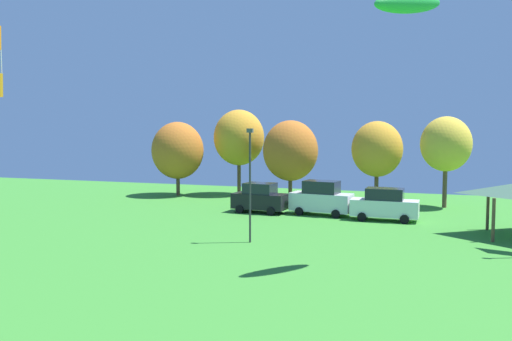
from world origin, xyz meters
TOP-DOWN VIEW (x-y plane):
  - kite_flying_4 at (1.44, 29.21)m, footprint 3.46×3.93m
  - parked_car_leftmost at (-10.35, 43.02)m, footprint 4.42×2.40m
  - parked_car_second_from_left at (-5.51, 43.40)m, footprint 4.89×2.48m
  - parked_car_third_from_left at (-0.67, 42.45)m, footprint 4.81×2.05m
  - light_post_1 at (-7.42, 32.34)m, footprint 0.36×0.20m
  - treeline_tree_0 at (-21.40, 50.63)m, footprint 5.09×5.09m
  - treeline_tree_1 at (-15.86, 53.04)m, footprint 5.01×5.01m
  - treeline_tree_2 at (-10.06, 51.12)m, footprint 5.10×5.10m
  - treeline_tree_3 at (-2.21, 51.19)m, footprint 4.45×4.45m
  - treeline_tree_4 at (3.49, 50.54)m, footprint 4.17×4.17m

SIDE VIEW (x-z plane):
  - parked_car_leftmost at x=-10.35m, z-range -0.02..2.34m
  - parked_car_third_from_left at x=-0.67m, z-range -0.02..2.34m
  - parked_car_second_from_left at x=-5.51m, z-range -0.04..2.61m
  - light_post_1 at x=-7.42m, z-range 0.40..7.08m
  - treeline_tree_0 at x=-21.40m, z-range 0.82..8.07m
  - treeline_tree_2 at x=-10.06m, z-range 0.88..8.25m
  - treeline_tree_3 at x=-2.21m, z-range 1.17..8.44m
  - treeline_tree_4 at x=3.49m, z-range 1.50..9.14m
  - treeline_tree_1 at x=-15.86m, z-range 1.46..9.92m
  - kite_flying_4 at x=1.44m, z-range 11.67..13.26m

